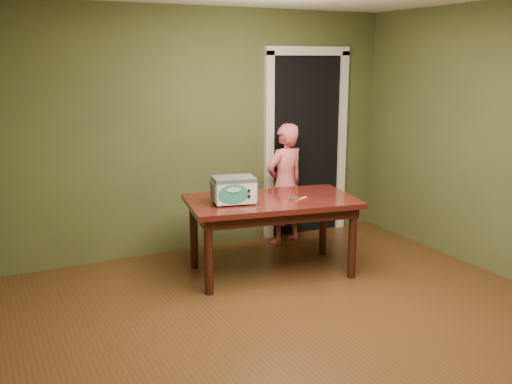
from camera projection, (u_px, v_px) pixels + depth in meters
floor at (328, 342)px, 4.25m from camera, size 5.00×5.00×0.00m
room_shell at (335, 112)px, 3.87m from camera, size 4.52×5.02×2.61m
doorway at (293, 143)px, 7.00m from camera, size 1.10×0.66×2.25m
dining_table at (271, 209)px, 5.50m from camera, size 1.73×1.16×0.75m
toy_oven at (234, 189)px, 5.27m from camera, size 0.44×0.34×0.25m
baking_pan at (294, 198)px, 5.43m from camera, size 0.10×0.10×0.02m
spatula at (301, 199)px, 5.46m from camera, size 0.17×0.10×0.01m
child at (285, 184)px, 6.39m from camera, size 0.56×0.42×1.37m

